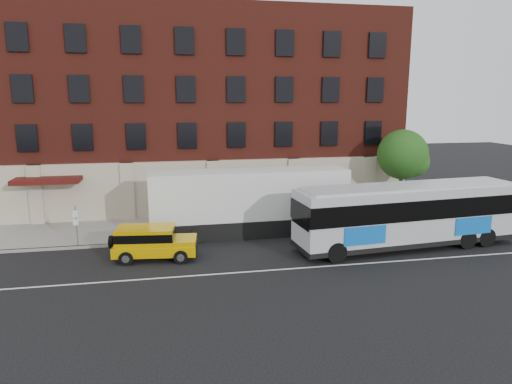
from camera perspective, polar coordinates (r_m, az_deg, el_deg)
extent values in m
plane|color=black|center=(22.85, -2.17, -10.40)|extent=(120.00, 120.00, 0.00)
cube|color=gray|center=(31.28, -4.72, -4.19)|extent=(60.00, 6.00, 0.15)
cube|color=gray|center=(28.43, -4.05, -5.80)|extent=(60.00, 0.25, 0.15)
cube|color=silver|center=(23.30, -2.37, -9.94)|extent=(60.00, 0.12, 0.01)
cube|color=maroon|center=(38.09, -6.27, 10.14)|extent=(30.00, 10.00, 15.00)
cube|color=#B1A98D|center=(33.57, -5.32, 0.52)|extent=(30.00, 0.35, 4.00)
cube|color=#440E0C|center=(33.31, -24.38, 1.37)|extent=(4.20, 2.20, 0.30)
cube|color=#B1A98D|center=(34.46, -25.57, -0.28)|extent=(0.90, 0.55, 4.00)
cube|color=#B1A98D|center=(33.43, -15.58, 0.10)|extent=(0.90, 0.55, 4.00)
cube|color=#B1A98D|center=(33.47, -5.30, 0.49)|extent=(0.90, 0.55, 4.00)
cube|color=#B1A98D|center=(34.56, 4.64, 0.86)|extent=(0.90, 0.55, 4.00)
cube|color=#B1A98D|center=(36.62, 13.73, 1.17)|extent=(0.90, 0.55, 4.00)
cube|color=black|center=(34.19, -26.46, 6.01)|extent=(1.30, 0.20, 1.80)
cube|color=black|center=(33.43, -20.64, 6.37)|extent=(1.30, 0.20, 1.80)
cube|color=black|center=(33.03, -14.61, 6.68)|extent=(1.30, 0.20, 1.80)
cube|color=black|center=(33.00, -8.50, 6.92)|extent=(1.30, 0.20, 1.80)
cube|color=black|center=(33.34, -2.44, 7.08)|extent=(1.30, 0.20, 1.80)
cube|color=black|center=(34.04, 3.45, 7.16)|extent=(1.30, 0.20, 1.80)
cube|color=black|center=(35.07, 9.04, 7.17)|extent=(1.30, 0.20, 1.80)
cube|color=black|center=(36.41, 14.26, 7.12)|extent=(1.30, 0.20, 1.80)
cube|color=black|center=(34.10, -26.95, 11.35)|extent=(1.30, 0.20, 1.80)
cube|color=black|center=(33.34, -21.04, 11.85)|extent=(1.30, 0.20, 1.80)
cube|color=black|center=(32.94, -14.90, 12.23)|extent=(1.30, 0.20, 1.80)
cube|color=black|center=(32.91, -8.67, 12.48)|extent=(1.30, 0.20, 1.80)
cube|color=black|center=(33.25, -2.48, 12.59)|extent=(1.30, 0.20, 1.80)
cube|color=black|center=(33.94, 3.51, 12.56)|extent=(1.30, 0.20, 1.80)
cube|color=black|center=(34.98, 9.21, 12.40)|extent=(1.30, 0.20, 1.80)
cube|color=black|center=(36.32, 14.52, 12.15)|extent=(1.30, 0.20, 1.80)
cube|color=black|center=(34.30, -27.45, 16.68)|extent=(1.30, 0.20, 1.80)
cube|color=black|center=(33.55, -21.45, 17.31)|extent=(1.30, 0.20, 1.80)
cube|color=black|center=(33.15, -15.20, 17.76)|extent=(1.30, 0.20, 1.80)
cube|color=black|center=(33.12, -8.84, 18.02)|extent=(1.30, 0.20, 1.80)
cube|color=black|center=(33.46, -2.53, 18.08)|extent=(1.30, 0.20, 1.80)
cube|color=black|center=(34.15, 3.58, 17.93)|extent=(1.30, 0.20, 1.80)
cube|color=black|center=(35.18, 9.38, 17.62)|extent=(1.30, 0.20, 1.80)
cube|color=black|center=(36.52, 14.78, 17.17)|extent=(1.30, 0.20, 1.80)
cube|color=black|center=(34.21, -23.07, -0.84)|extent=(2.60, 0.15, 2.80)
cube|color=black|center=(33.45, -12.98, -0.46)|extent=(2.60, 0.15, 2.80)
cube|color=black|center=(33.75, -2.76, -0.07)|extent=(2.60, 0.15, 2.80)
cube|color=black|center=(35.10, 6.98, 0.31)|extent=(2.60, 0.15, 2.80)
cylinder|color=gray|center=(28.60, -21.33, -4.03)|extent=(0.07, 0.07, 2.50)
cube|color=white|center=(28.27, -21.50, -2.54)|extent=(0.30, 0.03, 0.40)
cube|color=white|center=(28.39, -21.42, -3.52)|extent=(0.30, 0.03, 0.35)
cylinder|color=#3A281D|center=(35.40, 17.40, -0.21)|extent=(0.32, 0.32, 3.00)
sphere|color=#134414|center=(34.96, 17.69, 4.45)|extent=(3.60, 3.60, 3.60)
sphere|color=#134414|center=(35.01, 18.96, 3.55)|extent=(2.20, 2.20, 2.20)
sphere|color=#134414|center=(35.07, 16.48, 3.88)|extent=(2.00, 2.00, 2.00)
cube|color=#B7BAC1|center=(28.01, 18.37, -2.59)|extent=(13.57, 3.98, 3.18)
cube|color=black|center=(28.40, 18.18, -5.49)|extent=(13.63, 4.05, 0.28)
cube|color=#B7BAC1|center=(27.68, 18.58, 0.71)|extent=(12.88, 3.59, 0.13)
cube|color=black|center=(27.90, 18.43, -1.54)|extent=(13.67, 4.08, 1.11)
cube|color=blue|center=(25.15, 13.37, -5.28)|extent=(2.45, 0.27, 1.00)
cube|color=blue|center=(31.21, 21.90, -2.54)|extent=(2.45, 0.27, 1.00)
cylinder|color=black|center=(24.83, 9.92, -7.38)|extent=(1.14, 0.43, 1.11)
cylinder|color=black|center=(27.00, 7.58, -5.75)|extent=(1.14, 0.43, 1.11)
cylinder|color=black|center=(29.30, 24.65, -5.34)|extent=(1.14, 0.43, 1.11)
cylinder|color=black|center=(31.16, 21.65, -4.13)|extent=(1.14, 0.43, 1.11)
cylinder|color=black|center=(30.17, 26.59, -5.05)|extent=(1.14, 0.43, 1.11)
cylinder|color=black|center=(31.98, 23.55, -3.89)|extent=(1.14, 0.43, 1.11)
cube|color=#D4A300|center=(25.60, -12.32, -6.81)|extent=(4.55, 2.31, 0.55)
cube|color=#D4A300|center=(25.46, -13.51, -5.25)|extent=(3.19, 2.12, 0.91)
cube|color=black|center=(25.45, -13.51, -5.15)|extent=(3.23, 2.16, 0.46)
cube|color=#D4A300|center=(25.31, -8.97, -5.92)|extent=(1.56, 1.88, 0.27)
cube|color=black|center=(25.37, -7.36, -6.69)|extent=(0.22, 1.45, 0.50)
cylinder|color=black|center=(25.91, -17.47, -5.91)|extent=(0.28, 0.71, 0.69)
cylinder|color=black|center=(24.67, -9.30, -7.96)|extent=(0.75, 0.34, 0.73)
cylinder|color=silver|center=(24.67, -9.30, -7.96)|extent=(0.43, 0.32, 0.40)
cylinder|color=black|center=(26.36, -8.97, -6.67)|extent=(0.75, 0.34, 0.73)
cylinder|color=silver|center=(26.36, -8.97, -6.67)|extent=(0.43, 0.32, 0.40)
cylinder|color=black|center=(25.08, -15.79, -7.92)|extent=(0.75, 0.34, 0.73)
cylinder|color=silver|center=(25.08, -15.79, -7.92)|extent=(0.43, 0.32, 0.40)
cylinder|color=black|center=(26.74, -15.05, -6.66)|extent=(0.75, 0.34, 0.73)
cylinder|color=silver|center=(26.74, -15.05, -6.66)|extent=(0.43, 0.32, 0.40)
cube|color=black|center=(29.42, -0.76, -4.17)|extent=(12.44, 2.65, 1.14)
cube|color=white|center=(28.93, -0.77, -0.23)|extent=(12.44, 2.69, 3.00)
cylinder|color=black|center=(27.80, -9.78, -5.39)|extent=(1.04, 0.30, 1.03)
cylinder|color=black|center=(30.09, -9.95, -4.09)|extent=(1.04, 0.30, 1.03)
cylinder|color=black|center=(27.86, -7.22, -5.28)|extent=(1.04, 0.30, 1.03)
cylinder|color=black|center=(30.14, -7.59, -3.99)|extent=(1.04, 0.30, 1.03)
cylinder|color=black|center=(29.15, 6.30, -4.49)|extent=(1.04, 0.30, 1.03)
cylinder|color=black|center=(31.34, 4.96, -3.33)|extent=(1.04, 0.30, 1.03)
cylinder|color=black|center=(29.55, 8.60, -4.34)|extent=(1.04, 0.30, 1.03)
cylinder|color=black|center=(31.71, 7.11, -3.20)|extent=(1.04, 0.30, 1.03)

